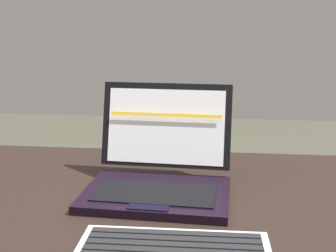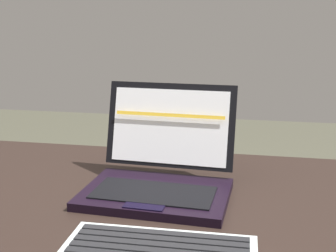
{
  "view_description": "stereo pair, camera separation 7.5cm",
  "coord_description": "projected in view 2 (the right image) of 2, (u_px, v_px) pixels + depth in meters",
  "views": [
    {
      "loc": [
        0.14,
        -0.85,
        1.13
      ],
      "look_at": [
        0.05,
        0.02,
        0.91
      ],
      "focal_mm": 47.41,
      "sensor_mm": 36.0,
      "label": 1
    },
    {
      "loc": [
        0.21,
        -0.84,
        1.13
      ],
      "look_at": [
        0.05,
        0.02,
        0.91
      ],
      "focal_mm": 47.41,
      "sensor_mm": 36.0,
      "label": 2
    }
  ],
  "objects": [
    {
      "name": "laptop_front",
      "position": [
        160.0,
        172.0,
        0.95
      ],
      "size": [
        0.31,
        0.28,
        0.22
      ],
      "color": "black",
      "rests_on": "desk"
    },
    {
      "name": "external_keyboard",
      "position": [
        160.0,
        252.0,
        0.69
      ],
      "size": [
        0.3,
        0.12,
        0.03
      ],
      "color": "#B0BCBA",
      "rests_on": "desk"
    },
    {
      "name": "desk",
      "position": [
        144.0,
        251.0,
        0.96
      ],
      "size": [
        1.69,
        0.68,
        0.76
      ],
      "color": "black",
      "rests_on": "ground"
    }
  ]
}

